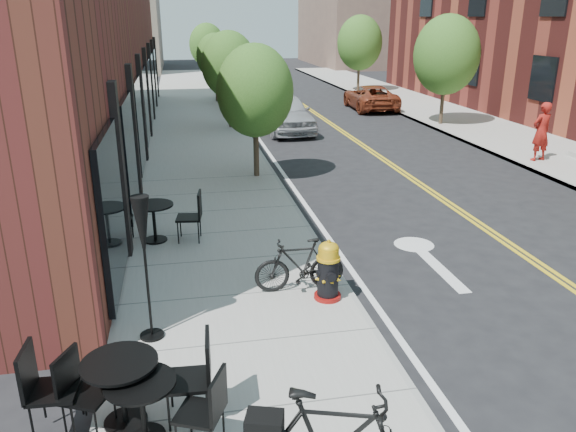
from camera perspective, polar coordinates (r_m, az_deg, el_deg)
ground at (r=8.89m, az=9.00°, el=-11.83°), size 120.00×120.00×0.00m
sidewalk_near at (r=17.70m, az=-8.16°, el=4.54°), size 4.00×70.00×0.12m
sidewalk_far at (r=21.80m, az=25.32°, el=5.70°), size 4.00×70.00×0.12m
building_near at (r=21.45m, az=-21.80°, el=15.33°), size 5.00×28.00×7.00m
bg_building_left at (r=55.34m, az=-17.38°, el=19.18°), size 8.00×14.00×10.00m
bg_building_right at (r=60.11m, az=7.74°, el=20.77°), size 10.00×16.00×12.00m
tree_near_a at (r=16.35m, az=-3.37°, el=12.56°), size 2.20×2.20×3.81m
tree_near_b at (r=24.26m, az=-6.02°, el=15.04°), size 2.30×2.30×3.98m
tree_near_c at (r=32.23m, az=-7.37°, el=15.76°), size 2.10×2.10×3.67m
tree_near_d at (r=40.19m, az=-8.22°, el=16.83°), size 2.40×2.40×4.11m
tree_far_b at (r=25.78m, az=15.80°, el=15.47°), size 2.80×2.80×4.62m
tree_far_c at (r=36.91m, az=7.30°, el=17.05°), size 2.80×2.80×4.62m
fire_hydrant at (r=9.37m, az=4.10°, el=-5.60°), size 0.51×0.51×1.05m
bicycle_left at (r=9.63m, az=1.18°, el=-5.00°), size 1.56×0.45×0.94m
bistro_set_a at (r=6.68m, az=-14.62°, el=-17.79°), size 1.83×1.15×0.98m
bistro_set_b at (r=6.92m, az=-16.56°, el=-15.97°), size 2.02×0.92×1.08m
bistro_set_c at (r=12.04m, az=-13.48°, el=-0.10°), size 1.99×0.95×1.06m
patio_umbrella at (r=8.06m, az=-14.50°, el=-2.22°), size 0.35×0.35×2.18m
parked_car_a at (r=23.93m, az=-0.33°, el=10.44°), size 2.08×4.73×1.58m
parked_car_b at (r=30.10m, az=-4.17°, el=12.30°), size 2.18×5.01×1.60m
parked_car_c at (r=35.14m, az=-5.21°, el=13.22°), size 2.74×5.36×1.49m
parked_car_far at (r=30.19m, az=8.36°, el=11.84°), size 2.33×4.64×1.26m
pedestrian at (r=20.18m, az=24.34°, el=7.82°), size 0.77×0.58×1.91m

